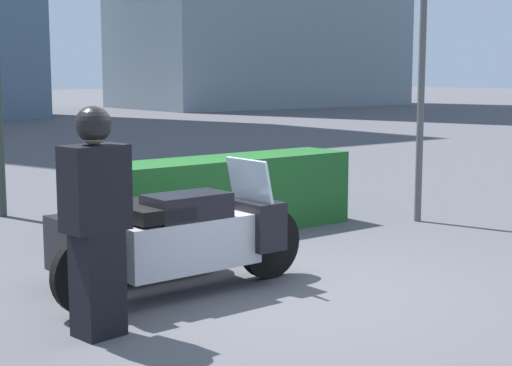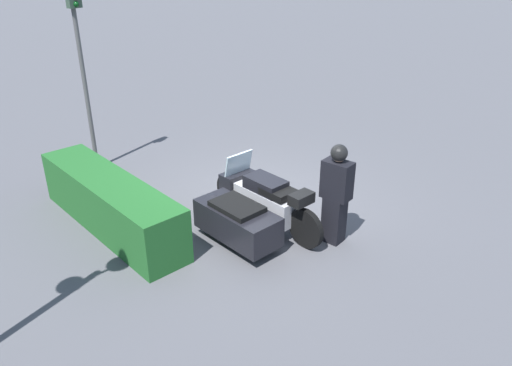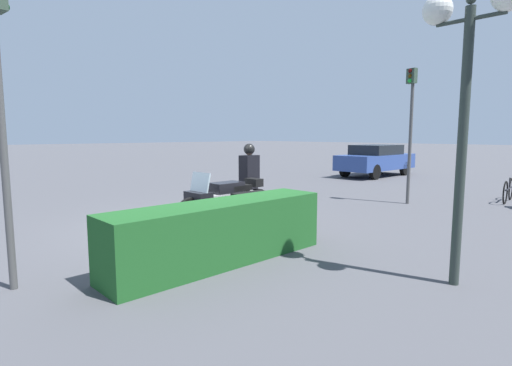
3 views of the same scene
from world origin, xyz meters
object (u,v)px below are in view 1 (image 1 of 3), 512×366
(police_motorcycle, at_px, (166,235))
(traffic_light_near, at_px, (422,34))
(hedge_bush_curbside, at_px, (218,196))
(officer_rider, at_px, (96,216))

(police_motorcycle, height_order, traffic_light_near, traffic_light_near)
(hedge_bush_curbside, xyz_separation_m, traffic_light_near, (2.52, -0.97, 1.98))
(officer_rider, xyz_separation_m, traffic_light_near, (5.38, 1.52, 1.53))
(officer_rider, bearing_deg, traffic_light_near, -81.87)
(officer_rider, xyz_separation_m, hedge_bush_curbside, (2.86, 2.49, -0.44))
(officer_rider, bearing_deg, hedge_bush_curbside, -56.62)
(hedge_bush_curbside, height_order, traffic_light_near, traffic_light_near)
(police_motorcycle, height_order, officer_rider, officer_rider)
(police_motorcycle, relative_size, traffic_light_near, 0.68)
(police_motorcycle, distance_m, hedge_bush_curbside, 2.34)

